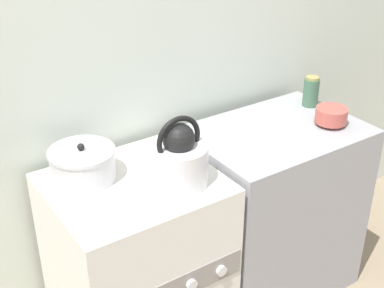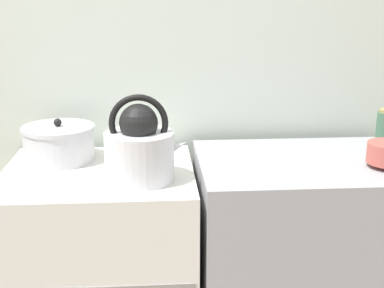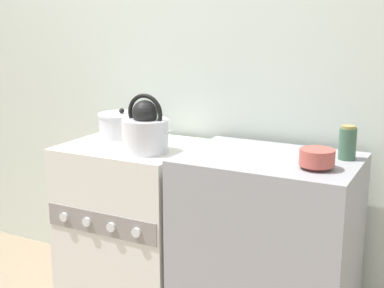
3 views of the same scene
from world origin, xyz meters
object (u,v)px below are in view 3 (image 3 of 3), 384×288
Objects in this scene: stove at (134,224)px; kettle at (146,130)px; storage_jar at (348,143)px; enamel_bowl at (317,158)px; cooking_pot at (122,125)px.

kettle reaches higher than stove.
storage_jar is (1.04, 0.11, 0.52)m from stove.
stove is 5.74× the size of storage_jar.
kettle reaches higher than enamel_bowl.
kettle reaches higher than storage_jar.
stove is 3.35× the size of cooking_pot.
storage_jar is at bearing 13.18° from kettle.
cooking_pot reaches higher than enamel_bowl.
stove is at bearing -41.16° from cooking_pot.
cooking_pot is 1.77× the size of enamel_bowl.
enamel_bowl is (1.10, -0.23, 0.01)m from cooking_pot.
storage_jar is at bearing 5.87° from stove.
stove is at bearing -174.13° from storage_jar.
kettle reaches higher than cooking_pot.
storage_jar is (0.08, 0.21, 0.03)m from enamel_bowl.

